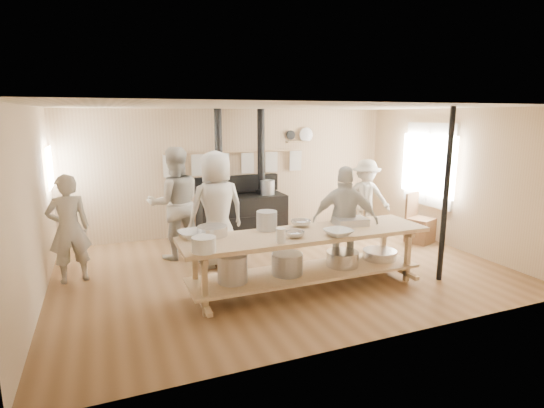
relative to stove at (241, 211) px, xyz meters
name	(u,v)px	position (x,y,z in m)	size (l,w,h in m)	color
ground	(282,268)	(0.01, -2.12, -0.52)	(7.00, 7.00, 0.00)	brown
room_shell	(282,170)	(0.01, -2.12, 1.10)	(7.00, 7.00, 7.00)	tan
window_right	(429,165)	(3.48, -1.52, 0.98)	(0.09, 1.50, 1.65)	beige
left_opening	(50,167)	(-3.44, -0.12, 1.08)	(0.00, 0.90, 0.90)	white
stove	(241,211)	(0.00, 0.00, 0.00)	(1.90, 0.75, 2.60)	black
towel_rail	(237,160)	(0.01, 0.28, 1.04)	(3.00, 0.04, 0.47)	#9E7F5A
back_wall_shelf	(300,137)	(1.47, 0.32, 1.48)	(0.63, 0.14, 0.32)	#9E7F5A
prep_table	(306,254)	(0.00, -3.02, 0.00)	(3.60, 0.90, 0.85)	#9E7F5A
support_post	(446,196)	(2.06, -3.47, 0.78)	(0.08, 0.08, 2.60)	black
cook_far_left	(69,229)	(-3.14, -1.45, 0.30)	(0.60, 0.39, 1.64)	#B6AFA1
cook_left	(175,203)	(-1.49, -0.91, 0.45)	(0.95, 0.74, 1.95)	#B6AFA1
cook_center	(217,209)	(-0.92, -1.57, 0.44)	(0.94, 0.61, 1.92)	#B6AFA1
cook_right	(345,222)	(0.80, -2.74, 0.34)	(1.01, 0.42, 1.72)	#B6AFA1
cook_by_window	(365,198)	(2.38, -0.97, 0.28)	(1.03, 0.59, 1.59)	#B6AFA1
chair	(419,228)	(3.13, -1.75, -0.23)	(0.59, 0.59, 0.97)	brown
bowl_white_a	(193,234)	(-1.54, -2.69, 0.38)	(0.39, 0.39, 0.09)	white
bowl_steel_a	(295,234)	(-0.26, -3.19, 0.37)	(0.27, 0.27, 0.08)	silver
bowl_white_b	(338,233)	(0.32, -3.35, 0.38)	(0.38, 0.38, 0.09)	white
bowl_steel_b	(301,223)	(0.08, -2.69, 0.38)	(0.30, 0.30, 0.09)	silver
roasting_pan	(351,222)	(0.80, -2.90, 0.38)	(0.48, 0.32, 0.11)	#B2B2B7
mixing_bowl_large	(212,231)	(-1.27, -2.69, 0.40)	(0.42, 0.42, 0.13)	silver
bucket_galv	(267,221)	(-0.47, -2.69, 0.47)	(0.30, 0.30, 0.28)	gray
deep_bowl_enamel	(204,245)	(-1.54, -3.35, 0.42)	(0.30, 0.30, 0.19)	white
pitcher	(281,236)	(-0.53, -3.35, 0.43)	(0.12, 0.12, 0.19)	white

